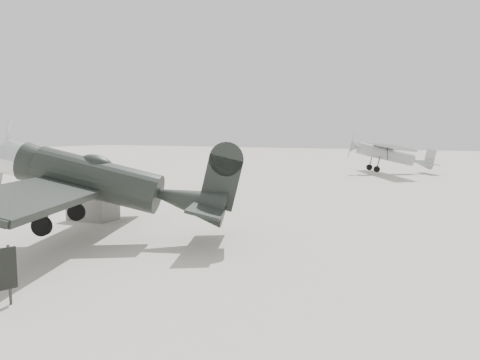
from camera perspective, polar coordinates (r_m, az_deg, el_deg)
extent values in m
plane|color=#A7A094|center=(18.83, -2.50, -5.09)|extent=(160.00, 160.00, 0.00)
cylinder|color=black|center=(16.00, -16.83, -0.13)|extent=(4.25, 2.74, 1.29)
cone|color=black|center=(15.15, -6.04, -0.06)|extent=(2.68, 2.02, 1.20)
cylinder|color=silver|center=(17.23, -25.60, -0.05)|extent=(1.20, 1.38, 1.15)
cone|color=silver|center=(17.51, -27.17, -0.03)|extent=(0.50, 0.60, 0.52)
cube|color=silver|center=(17.48, -26.99, -0.03)|extent=(0.11, 0.17, 2.40)
ellipsoid|color=black|center=(16.02, -17.51, 1.91)|extent=(1.18, 0.97, 0.43)
cube|color=black|center=(16.28, -18.92, -1.25)|extent=(6.00, 10.99, 0.20)
cube|color=black|center=(15.03, -3.27, 0.09)|extent=(2.41, 3.98, 0.09)
cube|color=black|center=(14.95, -2.76, 3.08)|extent=(1.06, 0.51, 1.66)
cylinder|color=black|center=(15.53, -21.86, -6.43)|extent=(0.64, 0.38, 0.63)
cylinder|color=black|center=(17.75, -18.28, -4.79)|extent=(0.64, 0.38, 0.63)
cylinder|color=#333333|center=(15.41, -21.95, -4.18)|extent=(0.13, 0.13, 1.29)
cylinder|color=#333333|center=(17.65, -18.34, -2.81)|extent=(0.13, 0.13, 1.29)
cylinder|color=black|center=(15.05, -2.39, -1.60)|extent=(0.22, 0.15, 0.20)
cylinder|color=#9A9C9F|center=(41.89, 17.32, 3.05)|extent=(4.77, 3.22, 1.03)
cone|color=#9A9C9F|center=(43.06, 21.45, 2.98)|extent=(1.93, 1.63, 0.94)
cone|color=#9A9C9F|center=(41.09, 13.73, 3.10)|extent=(0.96, 1.12, 0.97)
cube|color=#9A9C9F|center=(41.00, 13.22, 3.10)|extent=(0.10, 0.14, 2.06)
cube|color=#9A9C9F|center=(41.75, 16.85, 3.85)|extent=(6.47, 9.90, 0.17)
cube|color=#9A9C9F|center=(43.25, 22.02, 3.03)|extent=(2.26, 3.20, 0.07)
cube|color=#9A9C9F|center=(43.26, 22.17, 3.83)|extent=(0.78, 0.47, 1.22)
cylinder|color=black|center=(40.77, 16.73, 0.99)|extent=(0.52, 0.36, 0.52)
cylinder|color=black|center=(42.72, 15.86, 1.23)|extent=(0.52, 0.36, 0.52)
cylinder|color=#333333|center=(40.73, 16.75, 1.74)|extent=(0.11, 0.11, 1.12)
cylinder|color=#333333|center=(42.68, 15.88, 1.94)|extent=(0.11, 0.11, 1.12)
cylinder|color=black|center=(43.34, 22.23, 2.59)|extent=(0.18, 0.14, 0.17)
cube|color=slate|center=(20.03, -17.48, -3.36)|extent=(1.90, 1.26, 0.92)
cylinder|color=#333333|center=(11.00, -26.29, -10.33)|extent=(0.07, 0.07, 1.27)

